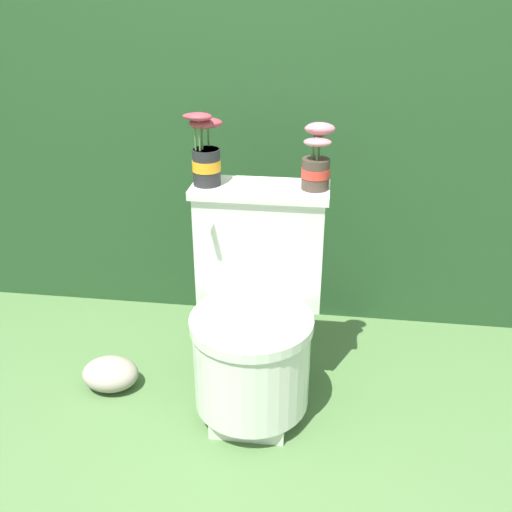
% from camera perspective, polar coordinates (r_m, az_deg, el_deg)
% --- Properties ---
extents(ground_plane, '(12.00, 12.00, 0.00)m').
position_cam_1_polar(ground_plane, '(2.18, -1.26, -14.58)').
color(ground_plane, '#4C703D').
extents(hedge_backdrop, '(3.70, 0.85, 1.73)m').
position_cam_1_polar(hedge_backdrop, '(2.79, 2.10, 14.65)').
color(hedge_backdrop, '#234723').
rests_on(hedge_backdrop, ground).
extents(toilet, '(0.47, 0.53, 0.79)m').
position_cam_1_polar(toilet, '(2.00, -0.12, -6.34)').
color(toilet, silver).
rests_on(toilet, ground).
extents(potted_plant_left, '(0.12, 0.13, 0.25)m').
position_cam_1_polar(potted_plant_left, '(1.92, -5.10, 10.26)').
color(potted_plant_left, '#262628').
rests_on(potted_plant_left, toilet).
extents(potted_plant_midleft, '(0.10, 0.10, 0.22)m').
position_cam_1_polar(potted_plant_midleft, '(1.89, 6.07, 9.47)').
color(potted_plant_midleft, '#47382D').
rests_on(potted_plant_midleft, toilet).
extents(garden_stone, '(0.22, 0.17, 0.12)m').
position_cam_1_polar(garden_stone, '(2.29, -14.35, -11.34)').
color(garden_stone, '#9E9384').
rests_on(garden_stone, ground).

